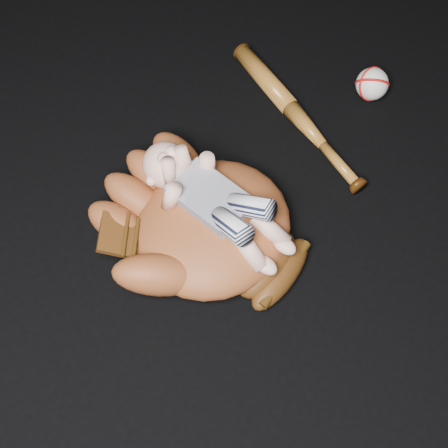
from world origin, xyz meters
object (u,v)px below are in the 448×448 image
object	(u,v)px
baseball	(372,84)
baseball_bat	(297,116)
newborn_baby	(221,204)
baseball_glove	(213,223)

from	to	relation	value
baseball	baseball_bat	bearing A→B (deg)	170.34
newborn_baby	baseball_bat	size ratio (longest dim) A/B	0.73
baseball_bat	baseball	world-z (taller)	baseball
baseball_glove	baseball_bat	size ratio (longest dim) A/B	0.97
baseball_glove	baseball	size ratio (longest dim) A/B	6.06
newborn_baby	baseball_glove	bearing A→B (deg)	167.65
baseball_glove	newborn_baby	bearing A→B (deg)	-19.75
newborn_baby	baseball_bat	xyz separation A→B (m)	(0.32, 0.15, -0.10)
baseball_glove	newborn_baby	xyz separation A→B (m)	(0.02, 0.00, 0.05)
baseball_bat	baseball	distance (m)	0.20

